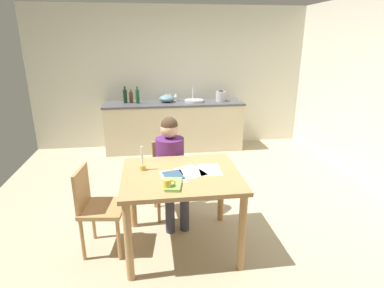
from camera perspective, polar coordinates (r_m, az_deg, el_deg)
The scene contains 23 objects.
ground_plane at distance 4.06m, azimuth -0.44°, elevation -11.46°, with size 5.20×5.20×0.04m, color tan.
wall_back at distance 6.15m, azimuth -3.65°, elevation 11.82°, with size 5.20×0.12×2.60m, color beige.
kitchen_counter at distance 5.95m, azimuth -3.22°, elevation 3.29°, with size 2.55×0.64×0.90m.
dining_table at distance 3.04m, azimuth -1.96°, elevation -7.46°, with size 1.11×0.96×0.80m.
chair_at_table at distance 3.77m, azimuth -4.10°, elevation -5.49°, with size 0.44×0.44×0.85m.
person_seated at distance 3.56m, azimuth -3.79°, elevation -3.44°, with size 0.36×0.61×1.19m.
chair_side_empty at distance 3.22m, azimuth -16.89°, elevation -10.63°, with size 0.45×0.45×0.86m.
coffee_mug at distance 2.68m, azimuth -4.48°, elevation -7.24°, with size 0.11×0.08×0.09m.
candlestick at distance 3.08m, azimuth -8.95°, elevation -3.54°, with size 0.06×0.06×0.24m.
book_magazine at distance 2.93m, azimuth -3.44°, elevation -5.69°, with size 0.17×0.20×0.02m, color #304F6C.
book_cookery at distance 2.75m, azimuth -3.34°, elevation -7.33°, with size 0.13×0.25×0.03m, color #7DB953.
paper_letter at distance 2.93m, azimuth -3.49°, elevation -5.91°, with size 0.21×0.30×0.00m, color white.
paper_bill at distance 3.08m, azimuth 3.22°, elevation -4.66°, with size 0.21×0.30×0.00m, color white.
paper_envelope at distance 3.03m, azimuth -0.20°, elevation -5.00°, with size 0.21×0.30×0.00m, color white.
sink_unit at distance 5.89m, azimuth 0.38°, elevation 7.86°, with size 0.36×0.36×0.24m.
bottle_oil at distance 5.89m, azimuth -12.01°, elevation 8.50°, with size 0.07×0.07×0.30m.
bottle_vinegar at distance 5.90m, azimuth -10.96°, elevation 8.34°, with size 0.07×0.07×0.24m.
bottle_wine_red at distance 5.81m, azimuth -9.83°, elevation 8.51°, with size 0.07×0.07×0.30m.
mixing_bowl at distance 5.89m, azimuth -4.59°, elevation 8.20°, with size 0.28×0.28×0.13m, color #668C99.
stovetop_kettle at distance 5.97m, azimuth 5.22°, elevation 8.65°, with size 0.18×0.18×0.22m.
wine_glass_near_sink at distance 5.98m, azimuth -2.95°, elevation 8.83°, with size 0.07×0.07×0.15m.
wine_glass_by_kettle at distance 5.98m, azimuth -4.03°, elevation 8.80°, with size 0.07×0.07×0.15m.
wine_glass_back_left at distance 5.97m, azimuth -4.70°, elevation 8.78°, with size 0.07×0.07×0.15m.
Camera 1 is at (-0.45, -3.49, 2.00)m, focal length 29.47 mm.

